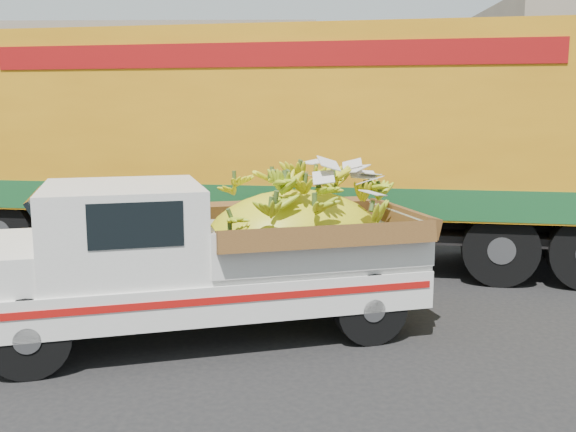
{
  "coord_description": "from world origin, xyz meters",
  "views": [
    {
      "loc": [
        0.63,
        -7.0,
        2.56
      ],
      "look_at": [
        0.45,
        1.02,
        1.23
      ],
      "focal_mm": 40.0,
      "sensor_mm": 36.0,
      "label": 1
    }
  ],
  "objects": [
    {
      "name": "ground",
      "position": [
        0.0,
        0.0,
        0.0
      ],
      "size": [
        100.0,
        100.0,
        0.0
      ],
      "primitive_type": "plane",
      "color": "black",
      "rests_on": "ground"
    },
    {
      "name": "curb",
      "position": [
        0.0,
        6.23,
        0.07
      ],
      "size": [
        60.0,
        0.25,
        0.15
      ],
      "primitive_type": "cube",
      "color": "gray",
      "rests_on": "ground"
    },
    {
      "name": "sidewalk",
      "position": [
        0.0,
        8.33,
        0.07
      ],
      "size": [
        60.0,
        4.0,
        0.14
      ],
      "primitive_type": "cube",
      "color": "gray",
      "rests_on": "ground"
    },
    {
      "name": "building_left",
      "position": [
        -8.0,
        14.23,
        2.5
      ],
      "size": [
        18.0,
        6.0,
        5.0
      ],
      "primitive_type": "cube",
      "color": "gray",
      "rests_on": "ground"
    },
    {
      "name": "pickup_truck",
      "position": [
        -0.19,
        0.17,
        0.95
      ],
      "size": [
        5.33,
        3.18,
        1.76
      ],
      "rotation": [
        0.0,
        0.0,
        0.29
      ],
      "color": "black",
      "rests_on": "ground"
    },
    {
      "name": "semi_trailer",
      "position": [
        0.26,
        3.77,
        2.12
      ],
      "size": [
        12.07,
        4.32,
        3.8
      ],
      "rotation": [
        0.0,
        0.0,
        -0.16
      ],
      "color": "black",
      "rests_on": "ground"
    }
  ]
}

